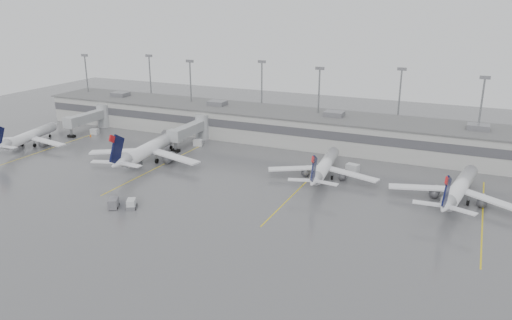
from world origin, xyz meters
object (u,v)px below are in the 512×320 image
at_px(jet_far_left, 28,136).
at_px(jet_mid_right, 324,166).
at_px(baggage_tug, 131,205).
at_px(jet_far_right, 459,188).
at_px(jet_mid_left, 149,149).

bearing_deg(jet_far_left, jet_mid_right, -6.88).
height_order(jet_mid_right, baggage_tug, jet_mid_right).
xyz_separation_m(jet_mid_right, baggage_tug, (-28.15, -30.97, -2.05)).
height_order(jet_far_left, jet_mid_right, jet_mid_right).
xyz_separation_m(jet_far_left, jet_mid_right, (79.40, 8.08, 0.01)).
relative_size(jet_far_left, jet_mid_right, 0.98).
xyz_separation_m(jet_far_right, baggage_tug, (-55.77, -28.19, -2.23)).
xyz_separation_m(jet_mid_left, jet_mid_right, (41.98, 5.96, -0.53)).
bearing_deg(jet_mid_left, jet_far_right, -3.64).
height_order(jet_mid_right, jet_far_right, jet_far_right).
bearing_deg(jet_mid_left, jet_mid_right, 1.82).
bearing_deg(jet_far_right, jet_far_left, -168.81).
distance_m(jet_mid_left, jet_far_right, 69.68).
relative_size(jet_mid_left, jet_mid_right, 1.19).
bearing_deg(jet_far_left, jet_far_right, -9.86).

